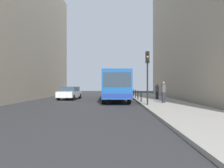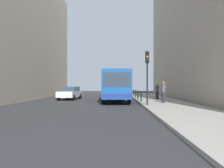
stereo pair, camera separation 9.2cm
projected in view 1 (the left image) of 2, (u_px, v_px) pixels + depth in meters
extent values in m
plane|color=#2D2D30|center=(103.00, 104.00, 18.43)|extent=(80.00, 80.00, 0.00)
cube|color=#9E9991|center=(164.00, 103.00, 18.34)|extent=(4.40, 40.00, 0.15)
cube|color=#B2A38C|center=(0.00, 24.00, 22.68)|extent=(7.00, 32.00, 16.61)
cube|color=#B2A38C|center=(212.00, 17.00, 22.27)|extent=(7.00, 32.00, 17.93)
cube|color=#19519E|center=(115.00, 84.00, 22.14)|extent=(2.96, 11.10, 2.50)
cube|color=navy|center=(115.00, 93.00, 22.14)|extent=(2.98, 11.12, 0.36)
cube|color=#2D3D4C|center=(117.00, 80.00, 16.67)|extent=(2.26, 0.16, 1.20)
cube|color=#2D3D4C|center=(114.00, 81.00, 22.64)|extent=(2.91, 9.50, 1.00)
cylinder|color=black|center=(129.00, 98.00, 18.27)|extent=(0.32, 1.01, 1.00)
cylinder|color=black|center=(103.00, 98.00, 18.21)|extent=(0.32, 1.01, 1.00)
cylinder|color=black|center=(122.00, 94.00, 26.06)|extent=(0.32, 1.01, 1.00)
cylinder|color=black|center=(104.00, 94.00, 26.01)|extent=(0.32, 1.01, 1.00)
cube|color=silver|center=(70.00, 94.00, 23.93)|extent=(2.10, 4.52, 0.64)
cube|color=#2D3D4C|center=(70.00, 89.00, 24.08)|extent=(1.77, 2.57, 0.52)
cylinder|color=black|center=(73.00, 98.00, 22.36)|extent=(0.26, 0.65, 0.64)
cylinder|color=black|center=(58.00, 97.00, 22.50)|extent=(0.26, 0.65, 0.64)
cylinder|color=black|center=(80.00, 96.00, 25.35)|extent=(0.26, 0.65, 0.64)
cylinder|color=black|center=(67.00, 96.00, 25.49)|extent=(0.26, 0.65, 0.64)
cylinder|color=black|center=(147.00, 84.00, 15.89)|extent=(0.12, 0.12, 3.20)
cube|color=black|center=(147.00, 57.00, 15.90)|extent=(0.28, 0.24, 0.90)
sphere|color=black|center=(148.00, 53.00, 15.77)|extent=(0.16, 0.16, 0.16)
sphere|color=orange|center=(148.00, 57.00, 15.77)|extent=(0.16, 0.16, 0.16)
sphere|color=black|center=(148.00, 61.00, 15.77)|extent=(0.16, 0.16, 0.16)
cylinder|color=black|center=(141.00, 96.00, 19.03)|extent=(0.11, 0.11, 0.95)
cylinder|color=black|center=(138.00, 95.00, 21.77)|extent=(0.11, 0.11, 0.95)
cylinder|color=black|center=(135.00, 94.00, 24.51)|extent=(0.11, 0.11, 0.95)
cylinder|color=black|center=(133.00, 93.00, 27.24)|extent=(0.11, 0.11, 0.95)
cylinder|color=#26262D|center=(164.00, 97.00, 17.88)|extent=(0.32, 0.32, 0.89)
cylinder|color=#4C4C51|center=(164.00, 88.00, 17.88)|extent=(0.38, 0.38, 0.68)
sphere|color=#8C6647|center=(164.00, 83.00, 17.89)|extent=(0.24, 0.24, 0.24)
cylinder|color=#26262D|center=(157.00, 95.00, 22.26)|extent=(0.32, 0.32, 0.81)
cylinder|color=#4C4C51|center=(157.00, 89.00, 22.27)|extent=(0.38, 0.38, 0.62)
sphere|color=#8C6647|center=(157.00, 85.00, 22.27)|extent=(0.22, 0.22, 0.22)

